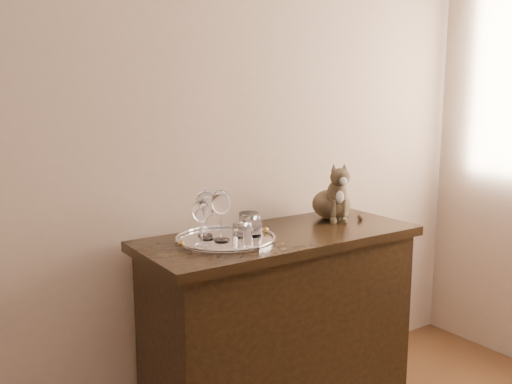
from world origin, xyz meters
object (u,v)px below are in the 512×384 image
(sideboard, at_px, (279,329))
(wine_glass_a, at_px, (206,218))
(tumbler_a, at_px, (252,228))
(tumbler_b, at_px, (242,235))
(tumbler_c, at_px, (249,224))
(tray, at_px, (226,240))
(cat, at_px, (332,190))
(wine_glass_c, at_px, (202,223))
(wine_glass_b, at_px, (205,213))
(wine_glass_d, at_px, (221,215))

(sideboard, xyz_separation_m, wine_glass_a, (-0.31, 0.07, 0.52))
(tumbler_a, relative_size, tumbler_b, 1.03)
(sideboard, xyz_separation_m, tumbler_c, (-0.13, 0.03, 0.48))
(tray, relative_size, cat, 1.48)
(tumbler_b, distance_m, cat, 0.65)
(tumbler_b, bearing_deg, sideboard, 21.58)
(tray, height_order, tumbler_a, tumbler_a)
(wine_glass_c, bearing_deg, wine_glass_b, 56.50)
(wine_glass_c, relative_size, tumbler_b, 2.06)
(tray, xyz_separation_m, tumbler_a, (0.08, -0.06, 0.05))
(tumbler_b, relative_size, tumbler_c, 0.93)
(wine_glass_a, distance_m, wine_glass_b, 0.05)
(tray, xyz_separation_m, cat, (0.62, 0.07, 0.13))
(sideboard, distance_m, tumbler_b, 0.55)
(wine_glass_c, relative_size, wine_glass_d, 0.87)
(tumbler_b, bearing_deg, tumbler_c, 48.73)
(wine_glass_d, height_order, tumbler_b, wine_glass_d)
(tumbler_a, height_order, tumbler_b, tumbler_a)
(tumbler_a, bearing_deg, tumbler_b, -142.76)
(wine_glass_b, height_order, wine_glass_d, wine_glass_d)
(cat, bearing_deg, wine_glass_c, -150.78)
(wine_glass_b, bearing_deg, wine_glass_d, -80.61)
(tumbler_a, distance_m, tumbler_b, 0.11)
(wine_glass_a, distance_m, tumbler_a, 0.18)
(wine_glass_c, bearing_deg, tumbler_b, -34.71)
(cat, bearing_deg, wine_glass_b, -160.67)
(tumbler_a, distance_m, tumbler_c, 0.07)
(wine_glass_b, bearing_deg, wine_glass_a, -111.34)
(tumbler_a, xyz_separation_m, tumbler_c, (0.03, 0.07, 0.00))
(wine_glass_c, xyz_separation_m, tumbler_a, (0.21, -0.02, -0.04))
(tray, xyz_separation_m, tumbler_c, (0.11, 0.01, 0.05))
(tumbler_b, xyz_separation_m, tumbler_c, (0.12, 0.13, 0.00))
(sideboard, relative_size, wine_glass_d, 5.92)
(wine_glass_d, distance_m, tumbler_a, 0.13)
(sideboard, relative_size, wine_glass_a, 7.17)
(wine_glass_b, xyz_separation_m, wine_glass_d, (0.02, -0.10, 0.01))
(wine_glass_d, bearing_deg, tray, 25.74)
(tray, bearing_deg, wine_glass_b, 116.52)
(wine_glass_b, distance_m, wine_glass_c, 0.15)
(tumbler_a, bearing_deg, cat, 14.03)
(wine_glass_d, bearing_deg, wine_glass_a, 121.85)
(wine_glass_a, relative_size, wine_glass_d, 0.82)
(cat, bearing_deg, tumbler_c, -151.71)
(wine_glass_d, distance_m, cat, 0.65)
(sideboard, distance_m, cat, 0.68)
(sideboard, relative_size, tumbler_a, 13.64)
(tray, xyz_separation_m, tumbler_b, (-0.00, -0.13, 0.05))
(tumbler_a, relative_size, cat, 0.33)
(wine_glass_c, bearing_deg, tumbler_a, -6.32)
(tray, distance_m, tumbler_b, 0.13)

